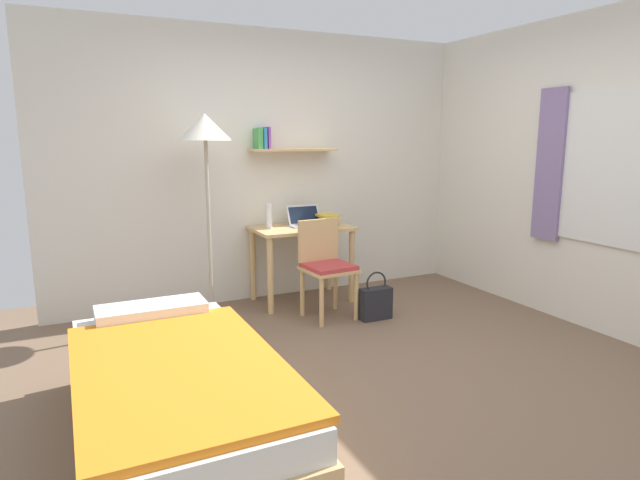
{
  "coord_description": "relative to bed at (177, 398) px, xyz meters",
  "views": [
    {
      "loc": [
        -1.93,
        -3.0,
        1.61
      ],
      "look_at": [
        -0.24,
        0.51,
        0.85
      ],
      "focal_mm": 30.27,
      "sensor_mm": 36.0,
      "label": 1
    }
  ],
  "objects": [
    {
      "name": "ground_plane",
      "position": [
        1.47,
        0.29,
        -0.24
      ],
      "size": [
        5.28,
        5.28,
        0.0
      ],
      "primitive_type": "plane",
      "color": "brown"
    },
    {
      "name": "wall_back",
      "position": [
        1.47,
        2.31,
        1.06
      ],
      "size": [
        4.4,
        0.27,
        2.6
      ],
      "color": "silver",
      "rests_on": "ground_plane"
    },
    {
      "name": "wall_right",
      "position": [
        3.49,
        0.29,
        1.06
      ],
      "size": [
        0.1,
        4.4,
        2.6
      ],
      "color": "silver",
      "rests_on": "ground_plane"
    },
    {
      "name": "bed",
      "position": [
        0.0,
        0.0,
        0.0
      ],
      "size": [
        0.99,
        1.94,
        0.54
      ],
      "color": "tan",
      "rests_on": "ground_plane"
    },
    {
      "name": "desk",
      "position": [
        1.6,
        1.99,
        0.36
      ],
      "size": [
        0.94,
        0.58,
        0.74
      ],
      "color": "tan",
      "rests_on": "ground_plane"
    },
    {
      "name": "desk_chair",
      "position": [
        1.61,
        1.47,
        0.25
      ],
      "size": [
        0.45,
        0.45,
        0.87
      ],
      "color": "tan",
      "rests_on": "ground_plane"
    },
    {
      "name": "standing_lamp",
      "position": [
        0.66,
        1.85,
        1.36
      ],
      "size": [
        0.44,
        0.44,
        1.79
      ],
      "color": "#B2A893",
      "rests_on": "ground_plane"
    },
    {
      "name": "laptop",
      "position": [
        1.66,
        2.04,
        0.55
      ],
      "size": [
        0.34,
        0.22,
        0.2
      ],
      "color": "#B7BABF",
      "rests_on": "desk"
    },
    {
      "name": "water_bottle",
      "position": [
        1.29,
        2.04,
        0.62
      ],
      "size": [
        0.06,
        0.06,
        0.24
      ],
      "primitive_type": "cylinder",
      "color": "silver",
      "rests_on": "desk"
    },
    {
      "name": "book_stack",
      "position": [
        1.87,
        1.98,
        0.55
      ],
      "size": [
        0.21,
        0.26,
        0.1
      ],
      "color": "#4CA856",
      "rests_on": "desk"
    },
    {
      "name": "handbag",
      "position": [
        1.97,
        1.2,
        -0.08
      ],
      "size": [
        0.29,
        0.11,
        0.44
      ],
      "color": "#232328",
      "rests_on": "ground_plane"
    }
  ]
}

